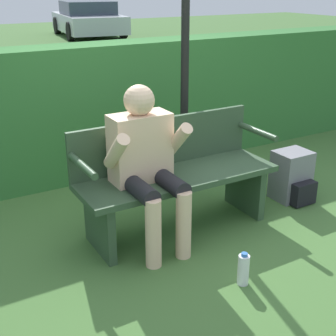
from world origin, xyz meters
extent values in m
plane|color=#426B33|center=(0.00, 0.00, 0.00)|extent=(40.00, 40.00, 0.00)
cube|color=#337033|center=(0.00, 1.44, 0.64)|extent=(12.00, 0.44, 1.28)
cube|color=#334C33|center=(0.00, 0.00, 0.45)|extent=(1.55, 0.50, 0.05)
cube|color=#334C33|center=(0.00, 0.23, 0.66)|extent=(1.55, 0.04, 0.38)
cube|color=#334C33|center=(-0.66, 0.00, 0.21)|extent=(0.06, 0.45, 0.42)
cube|color=#334C33|center=(0.66, 0.00, 0.21)|extent=(0.06, 0.45, 0.42)
cylinder|color=#334C33|center=(-0.75, 0.00, 0.69)|extent=(0.05, 0.45, 0.05)
cylinder|color=#334C33|center=(0.75, 0.00, 0.69)|extent=(0.05, 0.45, 0.05)
cube|color=beige|center=(-0.29, 0.05, 0.72)|extent=(0.43, 0.22, 0.50)
sphere|color=beige|center=(-0.29, 0.05, 1.06)|extent=(0.22, 0.22, 0.22)
cylinder|color=black|center=(-0.41, -0.15, 0.50)|extent=(0.13, 0.41, 0.13)
cylinder|color=black|center=(-0.17, -0.15, 0.50)|extent=(0.13, 0.41, 0.13)
cylinder|color=beige|center=(-0.41, -0.36, 0.25)|extent=(0.11, 0.11, 0.50)
cylinder|color=beige|center=(-0.17, -0.36, 0.25)|extent=(0.11, 0.11, 0.50)
cylinder|color=beige|center=(-0.53, -0.07, 0.77)|extent=(0.09, 0.31, 0.31)
cylinder|color=beige|center=(-0.05, -0.07, 0.77)|extent=(0.09, 0.31, 0.31)
cube|color=slate|center=(1.17, -0.02, 0.22)|extent=(0.31, 0.25, 0.44)
cube|color=black|center=(1.17, -0.19, 0.11)|extent=(0.23, 0.09, 0.20)
cylinder|color=white|center=(-0.01, -0.83, 0.10)|extent=(0.07, 0.07, 0.21)
cylinder|color=#2D66B2|center=(-0.01, -0.83, 0.22)|extent=(0.04, 0.04, 0.02)
cylinder|color=black|center=(0.43, 0.61, 1.32)|extent=(0.07, 0.07, 2.63)
cube|color=#B7BCC6|center=(4.46, 13.41, 0.46)|extent=(2.35, 4.02, 0.57)
cube|color=#333D4C|center=(4.46, 13.41, 0.96)|extent=(1.87, 2.03, 0.43)
cylinder|color=black|center=(3.72, 14.70, 0.30)|extent=(0.26, 0.62, 0.60)
cylinder|color=black|center=(5.50, 14.46, 0.30)|extent=(0.26, 0.62, 0.60)
cylinder|color=black|center=(3.42, 12.36, 0.30)|extent=(0.26, 0.62, 0.60)
cylinder|color=black|center=(5.19, 12.12, 0.30)|extent=(0.26, 0.62, 0.60)
camera|label=1|loc=(-1.71, -2.78, 1.83)|focal=50.00mm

